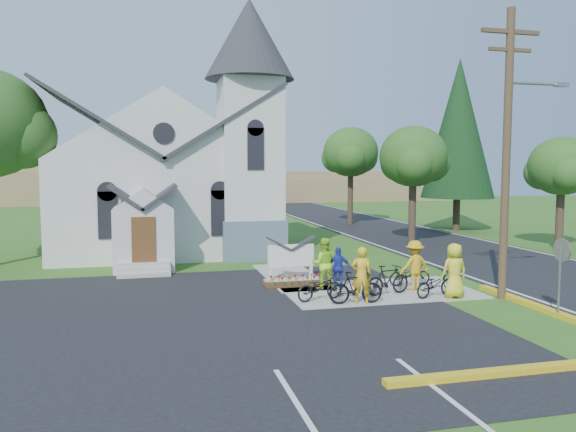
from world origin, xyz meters
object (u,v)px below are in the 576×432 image
object	(u,v)px
bike_3	(388,280)
cyclist_4	(454,271)
stop_sign	(561,261)
cyclist_1	(324,263)
cyclist_2	(339,268)
utility_pole	(508,144)
cyclist_0	(361,275)
bike_4	(435,284)
bike_2	(410,274)
church_sign	(291,256)
bike_0	(320,287)
cyclist_3	(415,265)
bike_1	(356,288)

from	to	relation	value
bike_3	cyclist_4	xyz separation A→B (m)	(2.05, -0.98, 0.42)
stop_sign	cyclist_1	xyz separation A→B (m)	(-5.86, 5.43, -0.76)
cyclist_1	cyclist_2	bearing A→B (deg)	-169.49
utility_pole	stop_sign	distance (m)	4.52
cyclist_0	bike_4	xyz separation A→B (m)	(2.88, 0.24, -0.50)
bike_2	stop_sign	bearing A→B (deg)	-152.44
stop_sign	bike_3	bearing A→B (deg)	134.38
utility_pole	cyclist_1	bearing A→B (deg)	154.72
bike_3	cyclist_1	bearing A→B (deg)	40.70
church_sign	cyclist_4	size ratio (longest dim) A/B	1.14
bike_0	bike_4	bearing A→B (deg)	-111.26
church_sign	bike_4	world-z (taller)	church_sign
cyclist_3	bike_4	size ratio (longest dim) A/B	1.06
utility_pole	cyclist_1	size ratio (longest dim) A/B	5.15
stop_sign	cyclist_4	size ratio (longest dim) A/B	1.29
cyclist_1	bike_2	xyz separation A→B (m)	(3.41, -0.20, -0.54)
cyclist_3	bike_3	xyz separation A→B (m)	(-1.29, -0.51, -0.39)
bike_0	bike_4	world-z (taller)	bike_0
bike_2	bike_4	distance (m)	1.95
church_sign	bike_3	bearing A→B (deg)	-51.32
stop_sign	bike_1	distance (m)	6.38
cyclist_4	utility_pole	bearing A→B (deg)	168.99
stop_sign	cyclist_3	world-z (taller)	stop_sign
cyclist_0	bike_2	xyz separation A→B (m)	(2.84, 2.19, -0.52)
bike_2	bike_4	size ratio (longest dim) A/B	0.95
cyclist_0	bike_0	bearing A→B (deg)	-14.53
cyclist_1	bike_4	xyz separation A→B (m)	(3.44, -2.15, -0.51)
cyclist_3	cyclist_4	size ratio (longest dim) A/B	0.96
cyclist_2	cyclist_3	xyz separation A→B (m)	(2.68, -0.90, 0.14)
church_sign	utility_pole	distance (m)	9.18
cyclist_2	bike_3	bearing A→B (deg)	146.62
cyclist_1	bike_4	world-z (taller)	cyclist_1
cyclist_1	bike_1	xyz separation A→B (m)	(0.35, -2.43, -0.42)
bike_0	bike_3	xyz separation A→B (m)	(2.63, 0.23, 0.08)
cyclist_1	church_sign	bearing A→B (deg)	-53.65
cyclist_4	bike_4	bearing A→B (deg)	-27.64
bike_0	cyclist_0	bearing A→B (deg)	-134.65
cyclist_0	cyclist_4	xyz separation A→B (m)	(3.44, -0.04, 0.00)
cyclist_1	bike_3	world-z (taller)	cyclist_1
church_sign	bike_3	size ratio (longest dim) A/B	1.22
bike_0	utility_pole	bearing A→B (deg)	-113.96
bike_1	bike_2	xyz separation A→B (m)	(3.06, 2.23, -0.12)
church_sign	bike_4	xyz separation A→B (m)	(4.22, -4.12, -0.52)
cyclist_0	cyclist_1	world-z (taller)	cyclist_1
bike_1	bike_3	distance (m)	1.88
cyclist_3	utility_pole	bearing A→B (deg)	137.43
cyclist_2	bike_2	xyz separation A→B (m)	(2.84, -0.16, -0.35)
stop_sign	cyclist_2	world-z (taller)	stop_sign
cyclist_2	bike_4	distance (m)	3.58
bike_3	utility_pole	bearing A→B (deg)	-121.32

